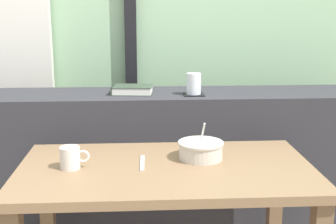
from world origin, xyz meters
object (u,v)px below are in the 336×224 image
Objects in this scene: fork_utensil at (142,163)px; closed_book at (132,90)px; ceramic_mug at (70,158)px; soup_bowl at (200,150)px; breakfast_table at (165,195)px; coaster_square at (193,94)px; juice_glass at (193,85)px.

closed_book is at bearing 95.97° from fork_utensil.
closed_book is 1.87× the size of ceramic_mug.
closed_book is at bearing 68.83° from ceramic_mug.
soup_bowl is 0.52m from ceramic_mug.
breakfast_table is 0.68m from closed_book.
coaster_square is 0.59m from fork_utensil.
breakfast_table is 11.43× the size of coaster_square.
soup_bowl reaches higher than fork_utensil.
coaster_square is 0.05m from juice_glass.
fork_utensil is (-0.09, 0.03, 0.12)m from breakfast_table.
juice_glass reaches higher than ceramic_mug.
juice_glass reaches higher than soup_bowl.
closed_book is 1.15× the size of soup_bowl.
coaster_square is 0.31m from closed_book.
ceramic_mug is at bearing -179.90° from breakfast_table.
closed_book reaches higher than soup_bowl.
closed_book is at bearing 170.13° from juice_glass.
closed_book is at bearing 103.24° from breakfast_table.
breakfast_table is 0.16m from fork_utensil.
fork_utensil is 0.28m from ceramic_mug.
breakfast_table is at bearing -76.76° from closed_book.
closed_book is 0.58m from fork_utensil.
juice_glass is 0.49× the size of closed_book.
ceramic_mug is at bearing -170.66° from soup_bowl.
fork_utensil is (-0.24, -0.05, -0.03)m from soup_bowl.
fork_utensil is at bearing -117.53° from coaster_square.
coaster_square is (0.17, 0.53, 0.30)m from breakfast_table.
juice_glass reaches higher than breakfast_table.
fork_utensil is at bearing 7.24° from ceramic_mug.
juice_glass is at bearing -9.87° from closed_book.
soup_bowl is (-0.02, -0.45, -0.14)m from coaster_square.
fork_utensil is at bearing -168.30° from soup_bowl.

